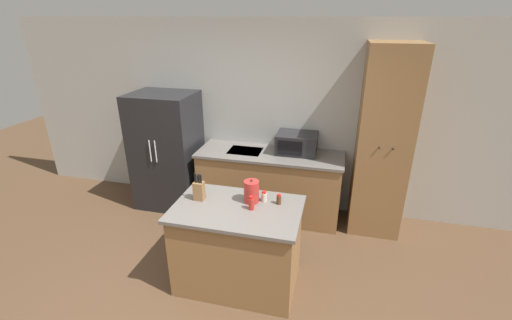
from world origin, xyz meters
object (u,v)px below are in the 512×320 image
at_px(spice_bottle_amber_oil, 251,203).
at_px(kettle, 251,191).
at_px(spice_bottle_short_red, 279,199).
at_px(spice_bottle_tall_dark, 264,196).
at_px(pantry_cabinet, 383,143).
at_px(knife_block, 199,190).
at_px(microwave, 297,143).
at_px(refrigerator, 167,151).
at_px(fire_extinguisher, 138,187).

height_order(spice_bottle_amber_oil, kettle, kettle).
xyz_separation_m(spice_bottle_short_red, kettle, (-0.27, -0.02, 0.06)).
bearing_deg(spice_bottle_tall_dark, spice_bottle_amber_oil, -114.38).
bearing_deg(pantry_cabinet, kettle, -135.44).
bearing_deg(spice_bottle_amber_oil, knife_block, 173.87).
xyz_separation_m(microwave, knife_block, (-0.78, -1.46, -0.05)).
bearing_deg(refrigerator, spice_bottle_amber_oil, -40.66).
xyz_separation_m(pantry_cabinet, knife_block, (-1.84, -1.38, -0.17)).
relative_size(pantry_cabinet, fire_extinguisher, 5.72).
relative_size(pantry_cabinet, microwave, 4.46).
bearing_deg(kettle, spice_bottle_amber_oil, -75.69).
relative_size(pantry_cabinet, spice_bottle_tall_dark, 21.72).
bearing_deg(microwave, kettle, -100.69).
relative_size(microwave, knife_block, 1.81).
height_order(refrigerator, spice_bottle_tall_dark, refrigerator).
relative_size(refrigerator, spice_bottle_short_red, 15.69).
bearing_deg(kettle, pantry_cabinet, 44.56).
xyz_separation_m(refrigerator, spice_bottle_short_red, (1.85, -1.22, 0.12)).
bearing_deg(refrigerator, fire_extinguisher, -179.12).
xyz_separation_m(pantry_cabinet, microwave, (-1.06, 0.08, -0.12)).
relative_size(pantry_cabinet, spice_bottle_amber_oil, 16.86).
xyz_separation_m(spice_bottle_tall_dark, fire_extinguisher, (-2.25, 1.19, -0.77)).
relative_size(spice_bottle_tall_dark, spice_bottle_amber_oil, 0.78).
xyz_separation_m(knife_block, spice_bottle_amber_oil, (0.56, -0.06, -0.04)).
relative_size(spice_bottle_tall_dark, kettle, 0.44).
height_order(microwave, spice_bottle_amber_oil, microwave).
bearing_deg(fire_extinguisher, spice_bottle_short_red, -26.73).
height_order(spice_bottle_tall_dark, spice_bottle_short_red, spice_bottle_tall_dark).
distance_m(refrigerator, spice_bottle_short_red, 2.21).
bearing_deg(pantry_cabinet, refrigerator, -178.82).
bearing_deg(knife_block, spice_bottle_short_red, 7.54).
xyz_separation_m(spice_bottle_amber_oil, kettle, (-0.04, 0.14, 0.05)).
bearing_deg(pantry_cabinet, microwave, 175.88).
bearing_deg(microwave, refrigerator, -175.76).
height_order(pantry_cabinet, fire_extinguisher, pantry_cabinet).
distance_m(spice_bottle_amber_oil, kettle, 0.16).
height_order(microwave, kettle, microwave).
height_order(pantry_cabinet, kettle, pantry_cabinet).
relative_size(microwave, spice_bottle_amber_oil, 3.78).
bearing_deg(microwave, knife_block, -118.08).
bearing_deg(knife_block, refrigerator, 128.56).
distance_m(knife_block, spice_bottle_amber_oil, 0.56).
bearing_deg(spice_bottle_amber_oil, refrigerator, 139.34).
bearing_deg(spice_bottle_short_red, fire_extinguisher, 153.27).
xyz_separation_m(refrigerator, microwave, (1.83, 0.14, 0.23)).
bearing_deg(refrigerator, microwave, 4.24).
bearing_deg(kettle, spice_bottle_tall_dark, 18.94).
distance_m(kettle, fire_extinguisher, 2.60).
height_order(pantry_cabinet, spice_bottle_amber_oil, pantry_cabinet).
xyz_separation_m(knife_block, spice_bottle_tall_dark, (0.64, 0.12, -0.06)).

